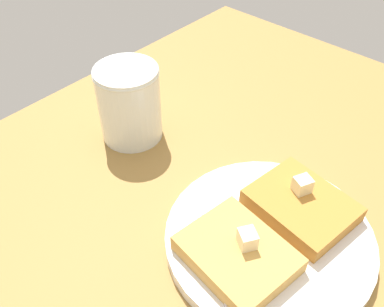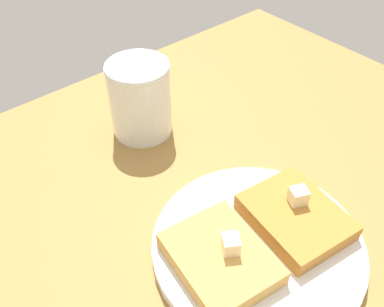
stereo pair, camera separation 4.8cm
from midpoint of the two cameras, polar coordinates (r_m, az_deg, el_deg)
The scene contains 7 objects.
plate at distance 44.74cm, azimuth 11.85°, elevation -12.13°, with size 21.25×21.25×1.48cm.
toast_slice_left at distance 41.46cm, azimuth 7.16°, elevation -13.88°, with size 8.15×10.14×1.88cm, color tan.
toast_slice_middle at distance 45.92cm, azimuth 16.55°, elevation -8.23°, with size 8.15×10.14×1.88cm, color #B17630.
butter_pat_primary at distance 40.28cm, azimuth 8.64°, elevation -12.04°, with size 1.73×1.56×1.73cm, color beige.
butter_pat_secondary at distance 45.42cm, azimuth 16.93°, elevation -5.58°, with size 1.73×1.56×1.73cm, color beige.
fork at distance 41.76cm, azimuth 3.93°, elevation -14.78°, with size 9.59×14.39×0.36cm.
syrup_jar at distance 55.04cm, azimuth -4.45°, elevation 6.95°, with size 8.06×8.06×9.93cm.
Camera 2 is at (-14.60, -5.33, 39.26)cm, focal length 40.00 mm.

